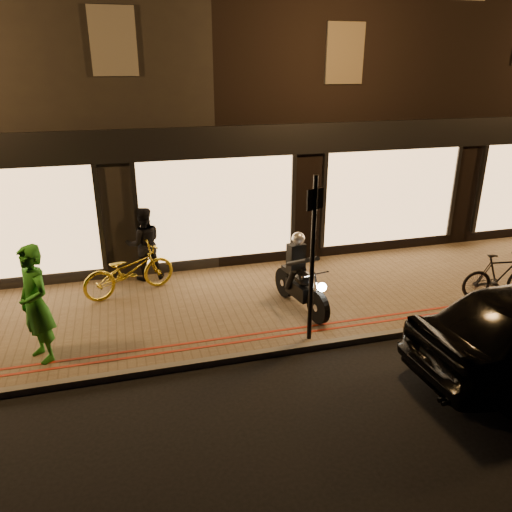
{
  "coord_description": "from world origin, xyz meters",
  "views": [
    {
      "loc": [
        -2.13,
        -7.13,
        4.8
      ],
      "look_at": [
        0.41,
        2.06,
        1.1
      ],
      "focal_mm": 35.0,
      "sensor_mm": 36.0,
      "label": 1
    }
  ],
  "objects_px": {
    "bicycle_gold": "(129,271)",
    "person_green": "(36,304)",
    "motorcycle": "(300,280)",
    "sign_post": "(313,252)"
  },
  "relations": [
    {
      "from": "bicycle_gold",
      "to": "person_green",
      "type": "xyz_separation_m",
      "value": [
        -1.52,
        -2.23,
        0.48
      ]
    },
    {
      "from": "motorcycle",
      "to": "sign_post",
      "type": "bearing_deg",
      "value": -112.58
    },
    {
      "from": "bicycle_gold",
      "to": "person_green",
      "type": "relative_size",
      "value": 1.0
    },
    {
      "from": "motorcycle",
      "to": "bicycle_gold",
      "type": "xyz_separation_m",
      "value": [
        -3.29,
        1.63,
        -0.09
      ]
    },
    {
      "from": "person_green",
      "to": "bicycle_gold",
      "type": "bearing_deg",
      "value": 112.28
    },
    {
      "from": "bicycle_gold",
      "to": "sign_post",
      "type": "bearing_deg",
      "value": -152.32
    },
    {
      "from": "sign_post",
      "to": "person_green",
      "type": "relative_size",
      "value": 1.49
    },
    {
      "from": "motorcycle",
      "to": "bicycle_gold",
      "type": "relative_size",
      "value": 0.96
    },
    {
      "from": "motorcycle",
      "to": "sign_post",
      "type": "relative_size",
      "value": 0.64
    },
    {
      "from": "sign_post",
      "to": "person_green",
      "type": "height_order",
      "value": "sign_post"
    }
  ]
}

